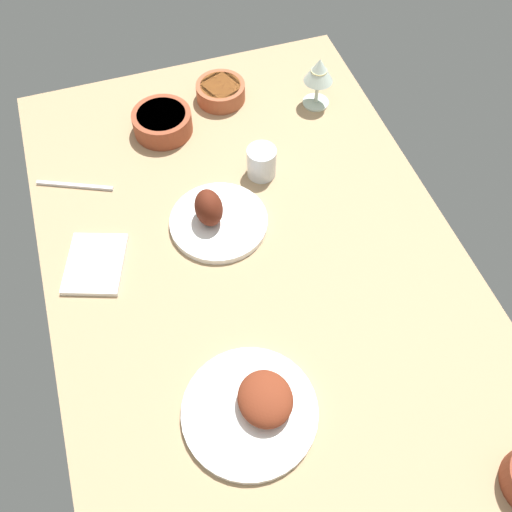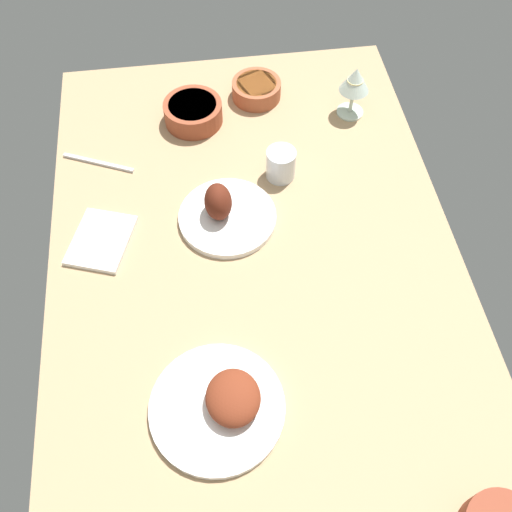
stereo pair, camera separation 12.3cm
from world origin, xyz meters
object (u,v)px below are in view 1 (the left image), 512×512
object	(u,v)px
water_tumbler	(262,162)
fork_loose	(75,186)
folded_napkin	(95,264)
plate_far_side	(215,217)
bowl_onions	(162,122)
plate_center_main	(255,407)
bowl_soup	(221,91)
wine_glass	(319,73)

from	to	relation	value
water_tumbler	fork_loose	size ratio (longest dim) A/B	0.41
folded_napkin	fork_loose	xyz separation A→B (cm)	(-23.93, -1.05, -0.20)
plate_far_side	bowl_onions	size ratio (longest dim) A/B	1.49
water_tumbler	folded_napkin	bearing A→B (deg)	-71.60
plate_center_main	bowl_soup	size ratio (longest dim) A/B	1.94
plate_far_side	water_tumbler	size ratio (longest dim) A/B	2.88
wine_glass	fork_loose	xyz separation A→B (cm)	(9.52, -65.46, -9.53)
water_tumbler	fork_loose	bearing A→B (deg)	-102.54
plate_far_side	wine_glass	world-z (taller)	wine_glass
wine_glass	fork_loose	world-z (taller)	wine_glass
plate_center_main	water_tumbler	bearing A→B (deg)	160.51
bowl_soup	folded_napkin	distance (cm)	59.29
water_tumbler	folded_napkin	world-z (taller)	water_tumbler
plate_center_main	wine_glass	bearing A→B (deg)	151.07
water_tumbler	folded_napkin	distance (cm)	45.12
plate_far_side	bowl_soup	size ratio (longest dim) A/B	1.71
plate_far_side	folded_napkin	bearing A→B (deg)	-84.34
wine_glass	folded_napkin	bearing A→B (deg)	-62.55
wine_glass	plate_far_side	bearing A→B (deg)	-49.92
bowl_onions	water_tumbler	distance (cm)	29.06
plate_center_main	bowl_onions	xyz separation A→B (cm)	(-77.42, 0.43, 1.06)
bowl_onions	wine_glass	size ratio (longest dim) A/B	1.07
plate_far_side	wine_glass	xyz separation A→B (cm)	(-30.68, 36.47, 7.44)
bowl_soup	fork_loose	world-z (taller)	bowl_soup
bowl_soup	bowl_onions	xyz separation A→B (cm)	(7.02, -17.40, 0.47)
bowl_soup	fork_loose	distance (cm)	46.04
plate_center_main	wine_glass	distance (cm)	85.99
plate_far_side	bowl_onions	world-z (taller)	plate_far_side
plate_center_main	bowl_soup	world-z (taller)	plate_center_main
bowl_soup	folded_napkin	size ratio (longest dim) A/B	0.84
plate_far_side	fork_loose	xyz separation A→B (cm)	(-21.16, -28.99, -2.09)
bowl_onions	folded_napkin	world-z (taller)	bowl_onions
plate_center_main	fork_loose	world-z (taller)	plate_center_main
plate_far_side	fork_loose	bearing A→B (deg)	-126.13
bowl_soup	bowl_onions	world-z (taller)	bowl_onions
bowl_soup	plate_center_main	bearing A→B (deg)	-11.92
wine_glass	plate_center_main	bearing A→B (deg)	-28.93
plate_center_main	bowl_soup	xyz separation A→B (cm)	(-84.44, 17.83, 0.58)
bowl_onions	fork_loose	bearing A→B (deg)	-63.87
folded_napkin	bowl_soup	bearing A→B (deg)	136.46
plate_center_main	water_tumbler	xyz separation A→B (cm)	(-55.69, 19.71, 1.85)
plate_center_main	plate_far_side	bearing A→B (deg)	173.63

